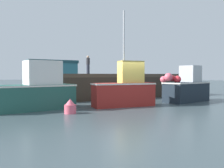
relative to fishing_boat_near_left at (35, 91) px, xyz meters
The scene contains 9 objects.
ground 4.97m from the fishing_boat_near_left, 12.58° to the right, with size 120.00×160.00×0.10m.
pier 9.51m from the fishing_boat_near_left, 34.99° to the left, with size 12.31×7.94×1.86m.
fishing_boat_near_left is the anchor object (origin of this frame).
fishing_boat_near_right 4.85m from the fishing_boat_near_left, 13.53° to the right, with size 3.71×1.46×5.38m.
fishing_boat_mid 9.62m from the fishing_boat_near_left, ahead, with size 3.87×2.07×2.41m.
rowboat 12.72m from the fishing_boat_near_left, ahead, with size 2.06×1.50×0.35m.
dockworker 9.63m from the fishing_boat_near_left, 50.31° to the left, with size 0.34×0.34×1.65m.
warehouse 29.10m from the fishing_boat_near_left, 74.00° to the left, with size 8.12×5.41×4.21m.
mooring_buoy_foreground 2.43m from the fishing_boat_near_left, 60.08° to the right, with size 0.55×0.55×0.68m.
Camera 1 is at (-7.16, -11.43, 1.79)m, focal length 38.02 mm.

